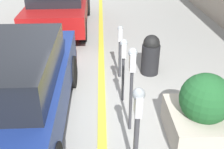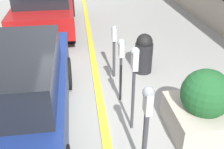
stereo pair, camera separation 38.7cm
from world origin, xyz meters
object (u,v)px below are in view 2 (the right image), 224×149
(parking_meter_second, at_px, (134,71))
(parking_meter_middle, at_px, (121,56))
(planter_box, at_px, (203,108))
(parked_car_middle, at_px, (13,92))
(parking_meter_nearest, at_px, (147,116))
(parked_car_rear, at_px, (45,7))
(parking_meter_fourth, at_px, (114,44))
(trash_bin, at_px, (144,53))

(parking_meter_second, distance_m, parking_meter_middle, 0.94)
(planter_box, bearing_deg, parked_car_middle, 82.93)
(parking_meter_nearest, xyz_separation_m, parked_car_rear, (6.74, 1.95, -0.23))
(parking_meter_second, bearing_deg, parked_car_rear, 18.97)
(parking_meter_second, xyz_separation_m, parked_car_middle, (0.14, 2.01, -0.33))
(parking_meter_second, height_order, parking_meter_fourth, parking_meter_second)
(parked_car_middle, bearing_deg, parked_car_rear, -0.66)
(parked_car_middle, bearing_deg, planter_box, -97.46)
(parking_meter_middle, distance_m, parked_car_middle, 2.11)
(parked_car_middle, relative_size, trash_bin, 4.39)
(parking_meter_second, xyz_separation_m, trash_bin, (2.10, -0.71, -0.68))
(parking_meter_second, bearing_deg, parked_car_middle, 86.01)
(parking_meter_second, xyz_separation_m, parked_car_rear, (5.76, 1.98, -0.38))
(planter_box, distance_m, parked_car_rear, 6.81)
(parking_meter_fourth, bearing_deg, trash_bin, -78.33)
(planter_box, xyz_separation_m, trash_bin, (2.36, 0.48, -0.01))
(planter_box, height_order, trash_bin, planter_box)
(parking_meter_second, distance_m, trash_bin, 2.32)
(parking_meter_nearest, relative_size, parking_meter_fourth, 1.14)
(parked_car_middle, xyz_separation_m, trash_bin, (1.97, -2.72, -0.35))
(parked_car_middle, relative_size, parked_car_rear, 0.94)
(parking_meter_nearest, distance_m, trash_bin, 3.22)
(parked_car_rear, relative_size, trash_bin, 4.64)
(trash_bin, bearing_deg, parking_meter_second, 161.28)
(parking_meter_middle, relative_size, trash_bin, 1.37)
(trash_bin, bearing_deg, parking_meter_fourth, 101.67)
(parking_meter_fourth, height_order, trash_bin, parking_meter_fourth)
(parking_meter_fourth, xyz_separation_m, trash_bin, (0.16, -0.77, -0.36))
(parking_meter_middle, height_order, trash_bin, parking_meter_middle)
(parking_meter_middle, bearing_deg, parking_meter_nearest, -178.95)
(parking_meter_second, distance_m, parked_car_rear, 6.10)
(parking_meter_fourth, relative_size, parked_car_rear, 0.28)
(parked_car_rear, bearing_deg, planter_box, -153.40)
(trash_bin, bearing_deg, parked_car_middle, 125.85)
(parking_meter_nearest, height_order, parking_meter_fourth, parking_meter_nearest)
(parked_car_rear, bearing_deg, parking_meter_second, -162.22)
(planter_box, bearing_deg, parking_meter_second, 77.85)
(parked_car_middle, bearing_deg, parking_meter_second, -94.38)
(parked_car_rear, bearing_deg, trash_bin, -144.80)
(parking_meter_middle, xyz_separation_m, planter_box, (-1.18, -1.25, -0.51))
(parking_meter_middle, distance_m, planter_box, 1.80)
(planter_box, relative_size, trash_bin, 1.22)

